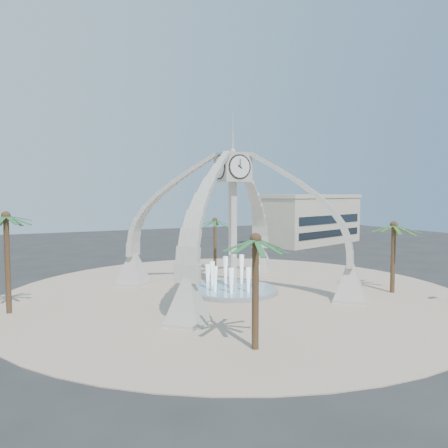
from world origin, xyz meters
name	(u,v)px	position (x,y,z in m)	size (l,w,h in m)	color
ground	(233,293)	(0.00, 0.00, 0.00)	(140.00, 140.00, 0.00)	#282828
plaza	(233,292)	(0.00, 0.00, 0.03)	(40.00, 40.00, 0.06)	tan
clock_tower	(233,220)	(0.00, 0.00, 6.49)	(17.94, 17.94, 16.30)	beige
fountain	(233,290)	(0.00, 0.00, 0.29)	(8.00, 8.00, 3.62)	#969699
building_ne	(311,219)	(30.00, 28.00, 4.31)	(21.87, 14.17, 8.60)	beige
palm_east	(394,226)	(12.61, -6.36, 5.95)	(4.71, 4.71, 6.84)	brown
palm_west	(6,218)	(-17.80, 1.24, 7.06)	(4.99, 4.99, 7.96)	brown
palm_north	(215,221)	(2.90, 9.87, 5.73)	(4.17, 4.17, 6.52)	brown
palm_south	(256,241)	(-5.38, -13.12, 6.19)	(5.42, 5.42, 7.07)	brown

